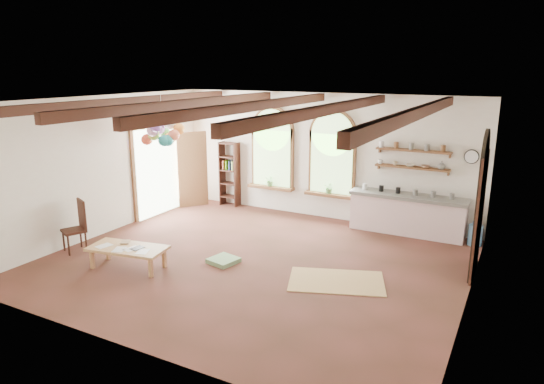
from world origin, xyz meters
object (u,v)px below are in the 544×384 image
Objects in this scene: kitchen_counter at (407,214)px; coffee_table at (128,249)px; side_chair at (76,237)px; balloon_cluster at (162,133)px.

coffee_table is at bearing -133.13° from kitchen_counter.
kitchen_counter is 2.42× the size of side_chair.
kitchen_counter reaches higher than coffee_table.
balloon_cluster is at bearing 111.97° from coffee_table.
balloon_cluster is at bearing -155.79° from kitchen_counter.
side_chair is (-1.62, 0.15, -0.06)m from coffee_table.
coffee_table is 1.38× the size of balloon_cluster.
side_chair is at bearing -143.12° from kitchen_counter.
kitchen_counter is 6.02m from balloon_cluster.
coffee_table is at bearing -68.03° from balloon_cluster.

